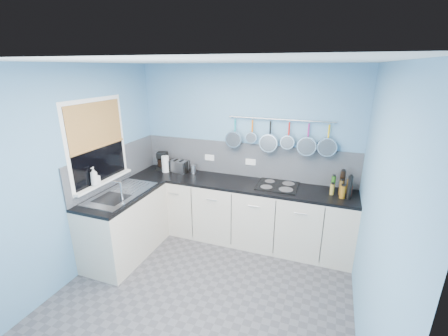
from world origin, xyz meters
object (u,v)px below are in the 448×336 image
Objects in this scene: paper_towel at (165,164)px; canister at (193,169)px; toaster at (179,166)px; coffee_maker at (162,161)px; soap_bottle_a at (94,176)px; soap_bottle_b at (96,178)px; hob at (278,186)px.

canister is at bearing 11.62° from paper_towel.
paper_towel is 0.91× the size of toaster.
toaster is at bearing 21.04° from paper_towel.
coffee_maker reaches higher than paper_towel.
canister is (0.53, 0.02, -0.08)m from coffee_maker.
toaster is (0.30, 0.00, -0.05)m from coffee_maker.
coffee_maker is at bearing 78.94° from soap_bottle_a.
coffee_maker is (0.23, 1.19, -0.13)m from soap_bottle_a.
paper_towel is at bearing -50.82° from coffee_maker.
soap_bottle_a is 1.18m from paper_towel.
paper_towel is 0.21m from toaster.
soap_bottle_a is at bearing -106.75° from paper_towel.
paper_towel is (0.34, 1.12, -0.14)m from soap_bottle_a.
coffee_maker reaches higher than toaster.
paper_towel reaches higher than canister.
soap_bottle_a reaches higher than toaster.
coffee_maker is 0.54m from canister.
coffee_maker is at bearing 144.72° from paper_towel.
soap_bottle_b is at bearing -116.80° from coffee_maker.
canister is at bearing -13.92° from coffee_maker.
hob is (1.31, -0.08, -0.06)m from canister.
paper_towel reaches higher than hob.
soap_bottle_b is 0.62× the size of toaster.
coffee_maker is at bearing -167.71° from toaster.
soap_bottle_b reaches higher than hob.
canister is 0.24× the size of hob.
toaster is at bearing 65.70° from soap_bottle_b.
canister reaches higher than hob.
toaster is at bearing -15.43° from coffee_maker.
canister is at bearing 57.57° from soap_bottle_a.
soap_bottle_a is 1.39× the size of soap_bottle_b.
paper_towel is at bearing 73.25° from soap_bottle_a.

